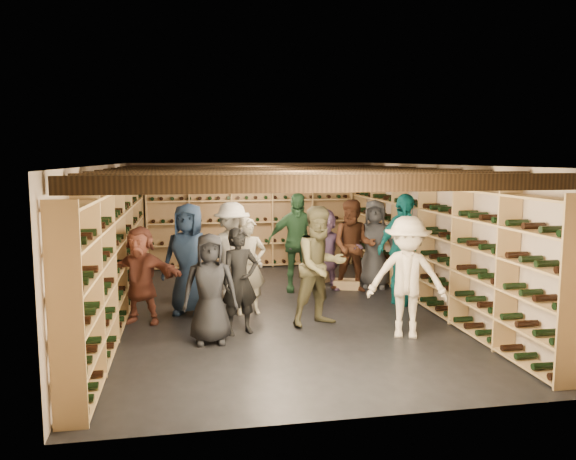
% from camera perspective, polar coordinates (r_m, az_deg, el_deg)
% --- Properties ---
extents(ground, '(8.00, 8.00, 0.00)m').
position_cam_1_polar(ground, '(9.43, -0.97, -8.12)').
color(ground, black).
rests_on(ground, ground).
extents(walls, '(5.52, 8.02, 2.40)m').
position_cam_1_polar(walls, '(9.18, -0.98, -0.89)').
color(walls, '#BCA892').
rests_on(walls, ground).
extents(ceiling, '(5.50, 8.00, 0.01)m').
position_cam_1_polar(ceiling, '(9.09, -1.00, 6.62)').
color(ceiling, '#BEB5A2').
rests_on(ceiling, walls).
extents(ceiling_joists, '(5.40, 7.12, 0.18)m').
position_cam_1_polar(ceiling_joists, '(9.09, -1.00, 5.74)').
color(ceiling_joists, black).
rests_on(ceiling_joists, ground).
extents(wine_rack_left, '(0.32, 7.50, 2.15)m').
position_cam_1_polar(wine_rack_left, '(9.15, -17.09, -2.03)').
color(wine_rack_left, tan).
rests_on(wine_rack_left, ground).
extents(wine_rack_right, '(0.32, 7.50, 2.15)m').
position_cam_1_polar(wine_rack_right, '(9.94, 13.81, -1.20)').
color(wine_rack_right, tan).
rests_on(wine_rack_right, ground).
extents(wine_rack_back, '(4.70, 0.30, 2.15)m').
position_cam_1_polar(wine_rack_back, '(12.96, -3.72, 0.95)').
color(wine_rack_back, tan).
rests_on(wine_rack_back, ground).
extents(crate_stack_left, '(0.53, 0.38, 0.68)m').
position_cam_1_polar(crate_stack_left, '(10.50, -8.22, -4.68)').
color(crate_stack_left, tan).
rests_on(crate_stack_left, ground).
extents(crate_stack_right, '(0.58, 0.47, 0.51)m').
position_cam_1_polar(crate_stack_right, '(11.49, 3.08, -4.01)').
color(crate_stack_right, tan).
rests_on(crate_stack_right, ground).
extents(crate_loose, '(0.57, 0.46, 0.17)m').
position_cam_1_polar(crate_loose, '(10.97, 5.96, -5.49)').
color(crate_loose, tan).
rests_on(crate_loose, ground).
extents(person_0, '(0.74, 0.49, 1.51)m').
position_cam_1_polar(person_0, '(7.71, -7.92, -5.92)').
color(person_0, black).
rests_on(person_0, ground).
extents(person_1, '(0.64, 0.52, 1.53)m').
position_cam_1_polar(person_1, '(8.06, -4.92, -5.22)').
color(person_1, black).
rests_on(person_1, ground).
extents(person_2, '(1.05, 0.93, 1.81)m').
position_cam_1_polar(person_2, '(8.43, 3.32, -3.69)').
color(person_2, brown).
rests_on(person_2, ground).
extents(person_3, '(1.26, 0.99, 1.71)m').
position_cam_1_polar(person_3, '(8.05, 12.02, -4.71)').
color(person_3, beige).
rests_on(person_3, ground).
extents(person_4, '(1.21, 0.88, 1.91)m').
position_cam_1_polar(person_4, '(9.86, 11.57, -1.90)').
color(person_4, '#0F6A6D').
rests_on(person_4, ground).
extents(person_5, '(1.45, 0.86, 1.49)m').
position_cam_1_polar(person_5, '(8.83, -14.75, -4.45)').
color(person_5, brown).
rests_on(person_5, ground).
extents(person_6, '(1.02, 0.84, 1.80)m').
position_cam_1_polar(person_6, '(9.18, -10.03, -2.91)').
color(person_6, '#192A45').
rests_on(person_6, ground).
extents(person_7, '(0.62, 0.46, 1.57)m').
position_cam_1_polar(person_7, '(9.07, -4.02, -3.68)').
color(person_7, gray).
rests_on(person_7, ground).
extents(person_8, '(1.04, 0.95, 1.74)m').
position_cam_1_polar(person_8, '(10.61, 6.67, -1.62)').
color(person_8, '#492617').
rests_on(person_8, ground).
extents(person_9, '(1.29, 1.01, 1.75)m').
position_cam_1_polar(person_9, '(9.81, -5.70, -2.29)').
color(person_9, '#ADAA9E').
rests_on(person_9, ground).
extents(person_10, '(1.16, 0.64, 1.87)m').
position_cam_1_polar(person_10, '(10.58, 0.88, -1.25)').
color(person_10, '#244C2C').
rests_on(person_10, ground).
extents(person_11, '(1.50, 0.68, 1.56)m').
position_cam_1_polar(person_11, '(10.72, 3.76, -1.97)').
color(person_11, slate).
rests_on(person_11, ground).
extents(person_12, '(0.96, 0.77, 1.72)m').
position_cam_1_polar(person_12, '(10.99, 8.76, -1.41)').
color(person_12, '#35363A').
rests_on(person_12, ground).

